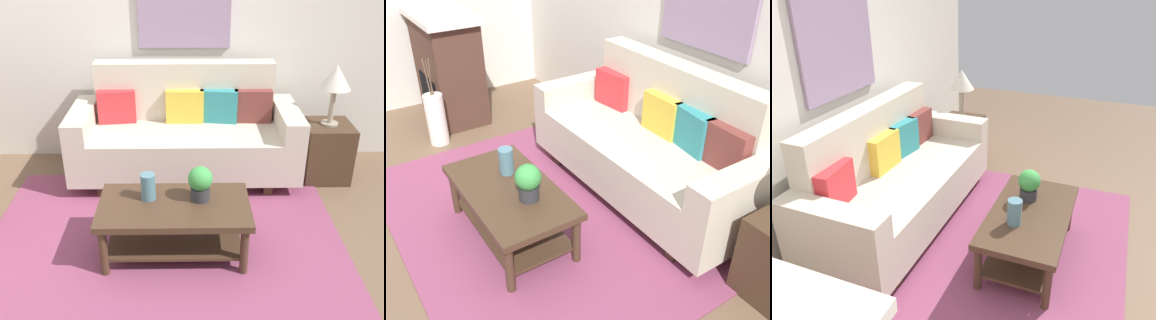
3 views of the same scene
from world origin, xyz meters
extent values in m
plane|color=brown|center=(0.00, 0.00, 0.00)|extent=(9.47, 9.47, 0.00)
cube|color=silver|center=(0.00, 2.04, 1.35)|extent=(5.47, 0.10, 2.70)
cube|color=#843D5B|center=(0.00, 0.50, 0.01)|extent=(2.80, 1.98, 0.01)
cube|color=beige|center=(0.17, 1.44, 0.32)|extent=(1.72, 0.84, 0.40)
cube|color=beige|center=(0.17, 1.76, 0.80)|extent=(1.72, 0.20, 0.56)
cube|color=beige|center=(-0.80, 1.44, 0.42)|extent=(0.20, 0.84, 0.60)
cube|color=beige|center=(1.13, 1.44, 0.42)|extent=(0.20, 0.84, 0.60)
cube|color=#422D1E|center=(-0.60, 1.44, 0.06)|extent=(0.08, 0.74, 0.12)
cube|color=#422D1E|center=(0.93, 1.44, 0.06)|extent=(0.08, 0.74, 0.12)
cube|color=red|center=(-0.49, 1.63, 0.68)|extent=(0.37, 0.16, 0.32)
cube|color=gold|center=(0.17, 1.63, 0.68)|extent=(0.36, 0.12, 0.32)
cube|color=teal|center=(0.49, 1.63, 0.68)|extent=(0.37, 0.17, 0.32)
cube|color=brown|center=(0.82, 1.63, 0.68)|extent=(0.36, 0.13, 0.32)
cube|color=#422D1E|center=(0.09, 0.28, 0.41)|extent=(1.10, 0.60, 0.05)
cube|color=#422D1E|center=(0.09, 0.28, 0.12)|extent=(0.98, 0.50, 0.02)
cylinder|color=#422D1E|center=(-0.40, 0.03, 0.19)|extent=(0.06, 0.06, 0.38)
cylinder|color=#422D1E|center=(0.58, 0.03, 0.19)|extent=(0.06, 0.06, 0.38)
cylinder|color=#422D1E|center=(-0.40, 0.53, 0.19)|extent=(0.06, 0.06, 0.38)
cylinder|color=#422D1E|center=(0.58, 0.53, 0.19)|extent=(0.06, 0.06, 0.38)
cylinder|color=slate|center=(-0.10, 0.36, 0.53)|extent=(0.11, 0.11, 0.20)
cylinder|color=#2D2D33|center=(0.28, 0.35, 0.48)|extent=(0.14, 0.14, 0.10)
sphere|color=#3B9243|center=(0.28, 0.35, 0.60)|extent=(0.18, 0.18, 0.18)
cube|color=#422D1E|center=(1.53, 1.45, 0.28)|extent=(0.44, 0.44, 0.56)
cylinder|color=gray|center=(1.53, 1.45, 0.57)|extent=(0.16, 0.16, 0.02)
cylinder|color=gray|center=(1.53, 1.45, 0.74)|extent=(0.05, 0.05, 0.35)
cone|color=beige|center=(1.53, 1.45, 1.02)|extent=(0.28, 0.28, 0.22)
cube|color=gray|center=(0.17, 1.97, 1.59)|extent=(0.89, 0.03, 0.86)
camera|label=1|loc=(0.17, -2.48, 2.20)|focal=42.34mm
camera|label=2|loc=(2.48, -0.71, 2.21)|focal=41.18mm
camera|label=3|loc=(-2.48, -0.20, 2.14)|focal=36.83mm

